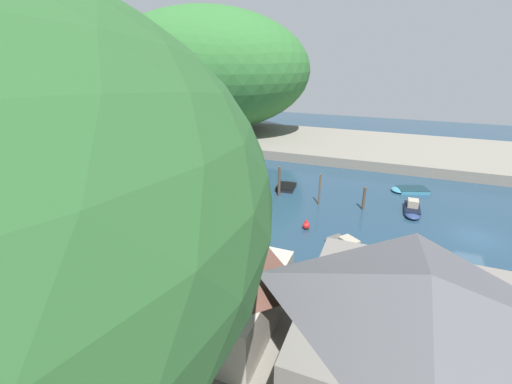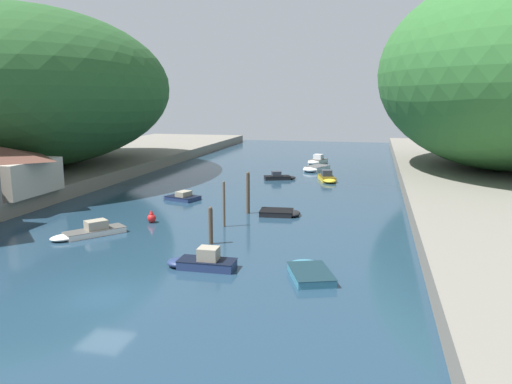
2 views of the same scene
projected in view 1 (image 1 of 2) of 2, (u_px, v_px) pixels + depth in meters
water_surface at (195, 192)px, 42.07m from camera, size 130.00×130.00×0.00m
right_bank at (270, 139)px, 65.46m from camera, size 22.00×120.00×1.47m
hillside_right at (202, 70)px, 66.96m from camera, size 30.49×42.68×22.90m
waterfront_building at (419, 331)px, 14.82m from camera, size 10.52×10.74×6.03m
boathouse_shed at (214, 285)px, 19.24m from camera, size 8.06×7.76×4.27m
boat_white_cruiser at (287, 186)px, 43.43m from camera, size 3.70×2.45×0.46m
boat_red_skiff at (214, 216)px, 35.27m from camera, size 4.29×3.19×0.89m
boat_far_right_bank at (77, 158)px, 54.56m from camera, size 3.08×4.38×1.47m
boat_far_upstream at (354, 250)px, 28.98m from camera, size 4.59×5.29×1.10m
boat_cabin_cruiser at (116, 162)px, 52.55m from camera, size 3.86×5.02×0.68m
boat_near_quay at (412, 210)px, 36.39m from camera, size 4.31×1.59×1.33m
boat_yellow_tender at (170, 163)px, 51.89m from camera, size 2.89×5.14×1.28m
boat_navy_launch at (408, 190)px, 42.19m from camera, size 3.45×4.76×0.47m
boat_small_dinghy at (146, 176)px, 46.75m from camera, size 4.25×2.80×1.07m
mooring_post_second at (364, 198)px, 36.88m from camera, size 0.30×0.30×2.69m
mooring_post_middle at (320, 189)px, 37.92m from camera, size 0.20×0.20×3.70m
mooring_post_fourth at (279, 181)px, 40.23m from camera, size 0.32×0.32×3.74m
channel_buoy_near at (306, 225)px, 33.06m from camera, size 0.72×0.72×1.08m
person_on_quay at (214, 286)px, 21.12m from camera, size 0.23×0.38×1.69m
person_by_boathouse at (452, 335)px, 17.42m from camera, size 0.27×0.41×1.69m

